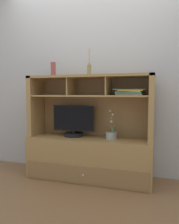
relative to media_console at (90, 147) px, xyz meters
name	(u,v)px	position (x,y,z in m)	size (l,w,h in m)	color
floor_plane	(90,178)	(0.00, -0.01, -0.40)	(6.00, 6.00, 0.02)	brown
back_wall	(95,68)	(0.00, 0.26, 1.01)	(6.00, 0.02, 2.80)	#AEB1B3
media_console	(90,147)	(0.00, 0.00, 0.00)	(1.53, 0.50, 1.28)	#9F7B47
tv_monitor	(73,123)	(-0.22, 0.01, 0.29)	(0.54, 0.24, 0.40)	black
potted_orchid	(111,135)	(0.27, -0.01, 0.17)	(0.15, 0.15, 0.35)	#949A95
magazine_stack_left	(130,92)	(0.49, -0.01, 0.68)	(0.37, 0.27, 0.07)	beige
diffuser_bottle	(89,70)	(0.00, -0.02, 0.95)	(0.05, 0.05, 0.32)	olive
ceramic_vase	(53,69)	(-0.50, 0.02, 0.98)	(0.07, 0.07, 0.18)	brown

